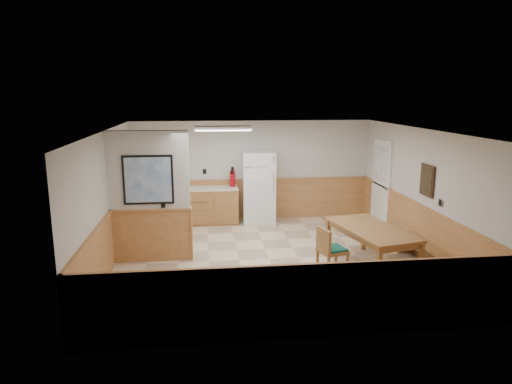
{
  "coord_description": "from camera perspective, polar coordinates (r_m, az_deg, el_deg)",
  "views": [
    {
      "loc": [
        -1.24,
        -8.33,
        3.16
      ],
      "look_at": [
        -0.21,
        0.4,
        1.25
      ],
      "focal_mm": 32.0,
      "sensor_mm": 36.0,
      "label": 1
    }
  ],
  "objects": [
    {
      "name": "dining_chair",
      "position": [
        8.22,
        9.04,
        -6.85
      ],
      "size": [
        0.7,
        0.56,
        0.85
      ],
      "rotation": [
        0.0,
        0.0,
        0.27
      ],
      "color": "#9A6938",
      "rests_on": "ground"
    },
    {
      "name": "right_wall",
      "position": [
        9.54,
        19.82,
        -0.06
      ],
      "size": [
        0.02,
        6.0,
        2.5
      ],
      "primitive_type": "cube",
      "color": "silver",
      "rests_on": "ground"
    },
    {
      "name": "back_wall",
      "position": [
        11.56,
        -0.48,
        2.72
      ],
      "size": [
        6.0,
        0.02,
        2.5
      ],
      "primitive_type": "cube",
      "color": "silver",
      "rests_on": "ground"
    },
    {
      "name": "ground",
      "position": [
        9.0,
        1.65,
        -8.34
      ],
      "size": [
        6.0,
        6.0,
        0.0
      ],
      "primitive_type": "plane",
      "color": "beige",
      "rests_on": "ground"
    },
    {
      "name": "wainscot_left",
      "position": [
        8.92,
        -17.74,
        -5.73
      ],
      "size": [
        0.04,
        6.0,
        1.0
      ],
      "primitive_type": "cube",
      "color": "tan",
      "rests_on": "ground"
    },
    {
      "name": "wainscot_right",
      "position": [
        9.71,
        19.4,
        -4.39
      ],
      "size": [
        0.04,
        6.0,
        1.0
      ],
      "primitive_type": "cube",
      "color": "tan",
      "rests_on": "ground"
    },
    {
      "name": "fluorescent_fixture",
      "position": [
        9.67,
        -4.14,
        7.96
      ],
      "size": [
        1.2,
        0.3,
        0.09
      ],
      "color": "white",
      "rests_on": "ceiling"
    },
    {
      "name": "wainscot_back",
      "position": [
        11.69,
        -0.46,
        -0.93
      ],
      "size": [
        6.0,
        0.04,
        1.0
      ],
      "primitive_type": "cube",
      "color": "tan",
      "rests_on": "ground"
    },
    {
      "name": "ceiling",
      "position": [
        8.45,
        1.75,
        7.74
      ],
      "size": [
        6.0,
        6.0,
        0.02
      ],
      "primitive_type": "cube",
      "color": "silver",
      "rests_on": "back_wall"
    },
    {
      "name": "refrigerator",
      "position": [
        11.28,
        0.37,
        0.6
      ],
      "size": [
        0.82,
        0.74,
        1.77
      ],
      "rotation": [
        0.0,
        0.0,
        -0.06
      ],
      "color": "white",
      "rests_on": "ground"
    },
    {
      "name": "soap_bottle",
      "position": [
        11.23,
        -12.04,
        0.98
      ],
      "size": [
        0.1,
        0.1,
        0.25
      ],
      "primitive_type": "cylinder",
      "rotation": [
        0.0,
        0.0,
        0.28
      ],
      "color": "#188426",
      "rests_on": "kitchen_counter"
    },
    {
      "name": "partition_wall",
      "position": [
        8.8,
        -13.15,
        -0.76
      ],
      "size": [
        1.5,
        0.2,
        2.5
      ],
      "color": "silver",
      "rests_on": "ground"
    },
    {
      "name": "kitchen_window",
      "position": [
        11.45,
        -10.99,
        3.93
      ],
      "size": [
        0.8,
        0.04,
        1.0
      ],
      "color": "white",
      "rests_on": "back_wall"
    },
    {
      "name": "wall_painting",
      "position": [
        9.21,
        20.59,
        1.37
      ],
      "size": [
        0.04,
        0.5,
        0.6
      ],
      "color": "#382016",
      "rests_on": "right_wall"
    },
    {
      "name": "kitchen_counter",
      "position": [
        11.34,
        -6.37,
        -1.62
      ],
      "size": [
        2.2,
        0.61,
        1.0
      ],
      "color": "#AD6E3D",
      "rests_on": "ground"
    },
    {
      "name": "fire_extinguisher",
      "position": [
        11.25,
        -2.95,
        1.77
      ],
      "size": [
        0.16,
        0.16,
        0.5
      ],
      "rotation": [
        0.0,
        0.0,
        0.31
      ],
      "color": "#AF0915",
      "rests_on": "kitchen_counter"
    },
    {
      "name": "dining_bench",
      "position": [
        9.11,
        20.14,
        -6.58
      ],
      "size": [
        0.34,
        1.53,
        0.45
      ],
      "rotation": [
        0.0,
        0.0,
        0.01
      ],
      "color": "#9A6938",
      "rests_on": "ground"
    },
    {
      "name": "dining_table",
      "position": [
        8.66,
        14.23,
        -4.95
      ],
      "size": [
        1.32,
        2.05,
        0.75
      ],
      "rotation": [
        0.0,
        0.0,
        0.21
      ],
      "color": "#9A6938",
      "rests_on": "ground"
    },
    {
      "name": "exterior_door",
      "position": [
        11.26,
        15.33,
        1.0
      ],
      "size": [
        0.07,
        1.02,
        2.15
      ],
      "color": "white",
      "rests_on": "ground"
    },
    {
      "name": "left_wall",
      "position": [
        8.73,
        -18.19,
        -1.04
      ],
      "size": [
        0.02,
        6.0,
        2.5
      ],
      "primitive_type": "cube",
      "color": "silver",
      "rests_on": "ground"
    }
  ]
}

